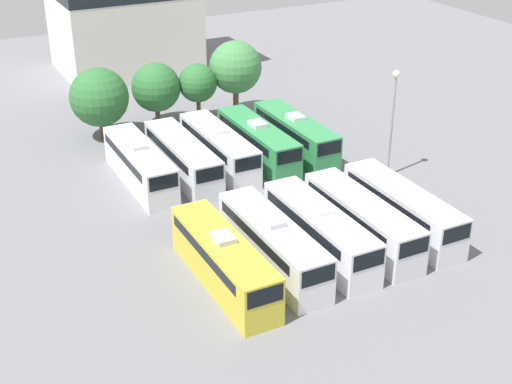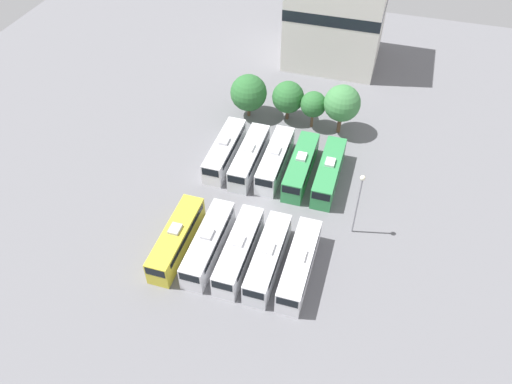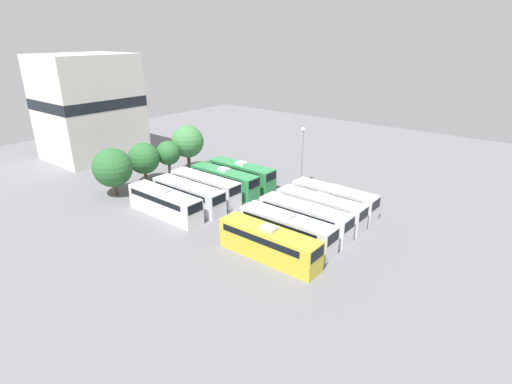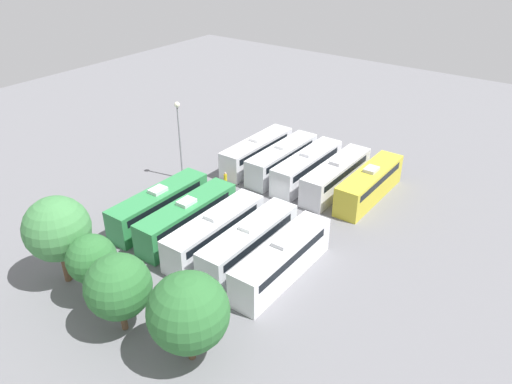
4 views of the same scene
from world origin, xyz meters
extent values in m
plane|color=slate|center=(0.00, 0.00, 0.00)|extent=(121.51, 121.51, 0.00)
cube|color=gold|center=(-7.20, -8.19, 1.59)|extent=(2.58, 11.13, 3.19)
cube|color=black|center=(-7.20, -7.91, 2.49)|extent=(2.62, 9.46, 0.70)
cube|color=black|center=(-7.20, -13.75, 2.48)|extent=(2.27, 0.08, 1.12)
cube|color=#B2B2B7|center=(-7.20, -8.19, 3.36)|extent=(1.20, 1.60, 0.35)
cube|color=silver|center=(-3.49, -7.79, 1.59)|extent=(2.58, 11.13, 3.19)
cube|color=black|center=(-3.49, -7.51, 2.49)|extent=(2.62, 9.46, 0.70)
cube|color=black|center=(-3.49, -13.35, 2.48)|extent=(2.27, 0.08, 1.12)
cube|color=#B2B2B7|center=(-3.49, -7.79, 3.36)|extent=(1.20, 1.60, 0.35)
cube|color=white|center=(0.12, -7.75, 1.59)|extent=(2.58, 11.13, 3.19)
cube|color=black|center=(0.12, -7.47, 2.49)|extent=(2.62, 9.46, 0.70)
cube|color=black|center=(0.12, -13.31, 2.48)|extent=(2.27, 0.08, 1.12)
cube|color=silver|center=(0.12, -7.75, 3.36)|extent=(1.20, 1.60, 0.35)
cube|color=silver|center=(3.50, -7.79, 1.59)|extent=(2.58, 11.13, 3.19)
cube|color=black|center=(3.50, -7.51, 2.49)|extent=(2.62, 9.46, 0.70)
cube|color=black|center=(3.50, -13.35, 2.48)|extent=(2.27, 0.08, 1.12)
cube|color=white|center=(3.50, -7.79, 3.36)|extent=(1.20, 1.60, 0.35)
cube|color=silver|center=(7.02, -7.71, 1.59)|extent=(2.58, 11.13, 3.19)
cube|color=black|center=(7.02, -7.44, 2.49)|extent=(2.62, 9.46, 0.70)
cube|color=black|center=(7.02, -13.27, 2.48)|extent=(2.27, 0.08, 1.12)
cube|color=white|center=(7.02, -7.71, 3.36)|extent=(1.20, 1.60, 0.35)
cube|color=white|center=(-7.10, 8.11, 1.59)|extent=(2.58, 11.13, 3.19)
cube|color=black|center=(-7.10, 8.39, 2.49)|extent=(2.62, 9.46, 0.70)
cube|color=black|center=(-7.10, 2.55, 2.48)|extent=(2.27, 0.08, 1.12)
cube|color=#B2B2B7|center=(-7.10, 8.11, 3.36)|extent=(1.20, 1.60, 0.35)
cube|color=silver|center=(-3.51, 7.78, 1.59)|extent=(2.58, 11.13, 3.19)
cube|color=black|center=(-3.51, 8.06, 2.49)|extent=(2.62, 9.46, 0.70)
cube|color=black|center=(-3.51, 2.22, 2.48)|extent=(2.27, 0.08, 1.12)
cube|color=white|center=(-3.51, 7.78, 3.36)|extent=(1.20, 1.60, 0.35)
cube|color=silver|center=(-0.04, 8.23, 1.59)|extent=(2.58, 11.13, 3.19)
cube|color=black|center=(-0.04, 8.50, 2.49)|extent=(2.62, 9.46, 0.70)
cube|color=black|center=(-0.04, 2.67, 2.48)|extent=(2.27, 0.08, 1.12)
cube|color=silver|center=(-0.04, 8.23, 3.36)|extent=(1.20, 1.60, 0.35)
cube|color=#338C4C|center=(3.53, 7.95, 1.59)|extent=(2.58, 11.13, 3.19)
cube|color=black|center=(3.53, 8.23, 2.49)|extent=(2.62, 9.46, 0.70)
cube|color=black|center=(3.53, 2.40, 2.48)|extent=(2.27, 0.08, 1.12)
cube|color=silver|center=(3.53, 7.95, 3.36)|extent=(1.20, 1.60, 0.35)
cube|color=#338C4C|center=(7.27, 7.93, 1.59)|extent=(2.58, 11.13, 3.19)
cube|color=black|center=(7.27, 8.21, 2.49)|extent=(2.62, 9.46, 0.70)
cube|color=black|center=(7.27, 2.38, 2.48)|extent=(2.27, 0.08, 1.12)
cube|color=silver|center=(7.27, 7.93, 3.36)|extent=(1.20, 1.60, 0.35)
cylinder|color=gold|center=(6.55, -1.19, 0.76)|extent=(0.36, 0.36, 1.52)
sphere|color=tan|center=(6.55, -1.19, 1.64)|extent=(0.24, 0.24, 0.24)
cylinder|color=gray|center=(11.72, 0.18, 4.30)|extent=(0.20, 0.20, 8.59)
sphere|color=#EAE5C6|center=(11.72, 0.18, 8.77)|extent=(0.60, 0.60, 0.60)
cylinder|color=brown|center=(-7.09, 18.99, 1.08)|extent=(0.50, 0.50, 2.15)
sphere|color=#2D6B33|center=(-7.09, 18.99, 4.05)|extent=(5.42, 5.42, 5.42)
cylinder|color=brown|center=(-1.30, 19.84, 1.11)|extent=(0.47, 0.47, 2.22)
sphere|color=#2D6B33|center=(-1.30, 19.84, 3.87)|extent=(4.72, 4.72, 4.72)
cylinder|color=brown|center=(2.68, 18.99, 1.32)|extent=(0.42, 0.42, 2.64)
sphere|color=#2D6B33|center=(2.68, 18.99, 3.96)|extent=(3.77, 3.77, 3.77)
cylinder|color=brown|center=(6.72, 18.92, 1.59)|extent=(0.57, 0.57, 3.18)
sphere|color=#428447|center=(6.72, 18.92, 5.00)|extent=(5.20, 5.20, 5.20)
camera|label=1|loc=(-22.67, -42.73, 25.45)|focal=50.00mm
camera|label=2|loc=(12.01, -40.59, 45.41)|focal=35.00mm
camera|label=3|loc=(-35.50, -29.30, 21.17)|focal=28.00mm
camera|label=4|loc=(-24.84, 35.82, 26.25)|focal=35.00mm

